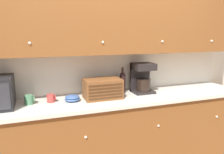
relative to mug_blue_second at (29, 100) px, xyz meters
name	(u,v)px	position (x,y,z in m)	size (l,w,h in m)	color
wall_back	(106,64)	(0.94, 0.27, 0.31)	(5.76, 0.06, 2.60)	silver
counter_unit	(114,135)	(0.94, -0.06, -0.52)	(3.38, 0.63, 0.94)	brown
backsplash_panel	(107,72)	(0.94, 0.24, 0.20)	(3.36, 0.01, 0.50)	silver
upper_cabinets	(125,20)	(1.11, 0.07, 0.84)	(3.36, 0.37, 0.78)	brown
mug_blue_second	(29,100)	(0.00, 0.00, 0.00)	(0.10, 0.09, 0.10)	#4C845B
mug	(51,98)	(0.22, 0.00, -0.01)	(0.10, 0.08, 0.09)	#B73D38
bowl_stack_on_counter	(72,98)	(0.45, -0.04, -0.02)	(0.17, 0.17, 0.07)	#3D5B93
bread_box	(102,89)	(0.79, -0.04, 0.06)	(0.42, 0.27, 0.23)	brown
wine_bottle	(122,82)	(1.10, 0.10, 0.10)	(0.07, 0.07, 0.33)	black
coffee_maker	(142,78)	(1.35, 0.05, 0.14)	(0.26, 0.23, 0.38)	black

